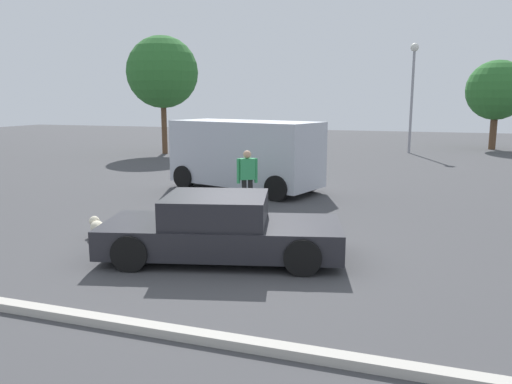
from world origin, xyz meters
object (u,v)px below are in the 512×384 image
Objects in this scene: pedestrian at (247,174)px; light_post_near at (413,78)px; dog at (97,226)px; sedan_foreground at (220,229)px; van_white at (245,153)px.

light_post_near is (3.77, 16.32, 3.11)m from pedestrian.
light_post_near reaches higher than dog.
dog is (-3.04, 0.46, -0.29)m from sedan_foreground.
van_white reaches higher than sedan_foreground.
sedan_foreground is 0.79× the size of light_post_near.
sedan_foreground is 7.16m from van_white.
dog is at bearing 157.33° from sedan_foreground.
sedan_foreground is at bearing 162.41° from pedestrian.
sedan_foreground is at bearing -97.77° from light_post_near.
van_white is 2.82m from pedestrian.
light_post_near is at bearing -64.86° from dog.
pedestrian is at bearing -77.47° from dog.
van_white is 14.78m from light_post_near.
light_post_near is at bearing -92.20° from van_white.
light_post_near is at bearing 68.14° from sedan_foreground.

